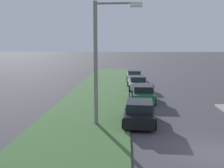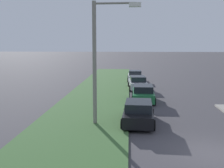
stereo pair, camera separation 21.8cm
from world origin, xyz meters
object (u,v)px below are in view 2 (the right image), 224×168
Objects in this scene: parked_car_white at (135,76)px; parked_car_black at (138,113)px; parked_car_green at (143,94)px; parked_car_silver at (138,83)px; streetlight at (100,54)px.

parked_car_black is at bearing 179.81° from parked_car_white.
parked_car_silver is (6.49, 0.29, 0.00)m from parked_car_green.
parked_car_black is at bearing -78.81° from streetlight.
parked_car_silver is at bearing -178.18° from parked_car_white.
parked_car_black is 1.01× the size of parked_car_green.
parked_car_white is 0.57× the size of streetlight.
parked_car_black is at bearing 175.12° from parked_car_silver.
parked_car_silver is 0.59× the size of streetlight.
parked_car_silver and parked_car_white have the same top height.
streetlight is (-13.52, 2.68, 3.67)m from parked_car_silver.
parked_car_green is 0.99× the size of parked_car_silver.
streetlight is (-19.79, 2.51, 3.67)m from parked_car_white.
parked_car_black is 0.58× the size of streetlight.
parked_car_silver is 6.27m from parked_car_white.
parked_car_black is 1.00× the size of parked_car_silver.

